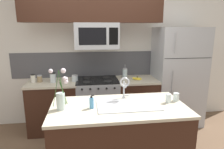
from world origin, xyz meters
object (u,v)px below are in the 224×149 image
Objects in this scene: banana_bunch at (137,79)px; refrigerator at (177,76)px; sink_faucet at (125,85)px; flower_vase at (61,97)px; spare_glass at (176,97)px; storage_jar_medium at (40,79)px; storage_jar_short at (53,77)px; storage_jar_squat at (75,78)px; storage_jar_tall at (33,78)px; french_press at (125,73)px; dish_soap_bottle at (92,103)px; stove_range at (98,103)px; microwave at (96,36)px; drinking_glass at (168,98)px.

refrigerator is at bearing 5.63° from banana_bunch.
flower_vase is (-0.79, -0.24, -0.04)m from sink_faucet.
spare_glass is (0.22, -1.13, 0.03)m from banana_bunch.
flower_vase is at bearing -68.35° from storage_jar_medium.
storage_jar_squat is (0.38, 0.00, -0.03)m from storage_jar_short.
storage_jar_short is 0.56× the size of sink_faucet.
storage_jar_medium is 1.75m from banana_bunch.
banana_bunch is at bearing -2.10° from storage_jar_squat.
refrigerator is at bearing 0.13° from storage_jar_tall.
refrigerator is 1.34m from spare_glass.
banana_bunch is 0.25m from french_press.
refrigerator is 1.94m from storage_jar_squat.
flower_vase is (-1.23, -1.21, 0.13)m from banana_bunch.
storage_jar_medium is at bearing 175.43° from storage_jar_squat.
spare_glass is (1.10, 0.09, -0.01)m from dish_soap_bottle.
sink_faucet is (0.30, -1.03, 0.65)m from stove_range.
flower_vase is (-0.49, -1.25, -0.64)m from microwave.
dish_soap_bottle reaches higher than storage_jar_tall.
banana_bunch is at bearing 94.69° from drinking_glass.
refrigerator reaches higher than spare_glass.
drinking_glass is (1.23, -1.21, -0.00)m from storage_jar_squat.
stove_range is 0.76m from french_press.
microwave is 6.50× the size of drinking_glass.
storage_jar_tall is 0.78× the size of banana_bunch.
french_press reaches higher than stove_range.
stove_range is 1.13m from storage_jar_medium.
french_press is 2.47× the size of spare_glass.
refrigerator reaches higher than storage_jar_medium.
storage_jar_squat is at bearing -177.35° from stove_range.
stove_range is 7.78× the size of storage_jar_medium.
microwave reaches higher than french_press.
sink_faucet is 2.67× the size of drinking_glass.
flower_vase reaches higher than drinking_glass.
flower_vase is at bearing -111.59° from microwave.
storage_jar_short is 1.51m from banana_bunch.
dish_soap_bottle is (0.97, -1.30, -0.00)m from storage_jar_tall.
french_press is at bearing 63.44° from dish_soap_bottle.
storage_jar_tall is (-2.66, -0.01, 0.06)m from refrigerator.
storage_jar_short is at bearing 136.73° from sink_faucet.
french_press is at bearing 6.54° from stove_range.
french_press reaches higher than spare_glass.
flower_vase reaches higher than storage_jar_tall.
microwave is 1.68m from spare_glass.
sink_faucet is at bearing -101.65° from french_press.
drinking_glass is (1.84, -1.26, -0.00)m from storage_jar_medium.
stove_range is 0.87m from banana_bunch.
refrigerator reaches higher than banana_bunch.
microwave reaches higher than storage_jar_medium.
storage_jar_squat is at bearing 124.52° from sink_faucet.
storage_jar_squat is 0.70× the size of dish_soap_bottle.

